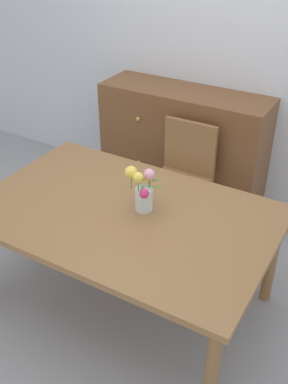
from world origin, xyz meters
name	(u,v)px	position (x,y,z in m)	size (l,w,h in m)	color
ground_plane	(126,299)	(0.00, 0.00, 0.00)	(12.00, 12.00, 0.00)	#939399
back_wall	(234,36)	(0.00, 1.60, 1.40)	(7.00, 0.10, 2.80)	silver
dining_table	(124,221)	(0.00, 0.00, 0.65)	(1.75, 1.13, 0.72)	olive
chair_far	(183,173)	(-0.05, 0.91, 0.52)	(0.42, 0.42, 0.90)	olive
dresser	(182,147)	(-0.26, 1.33, 0.50)	(1.40, 0.47, 1.00)	brown
flower_vase	(143,188)	(0.09, 0.08, 0.87)	(0.23, 0.21, 0.27)	silver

